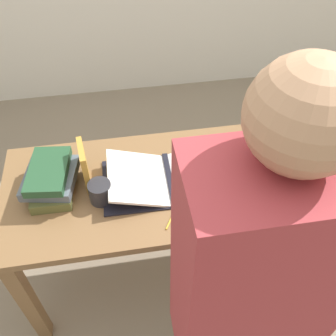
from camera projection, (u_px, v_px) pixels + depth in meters
ground_plane at (166, 265)px, 2.15m from camera, size 12.00×12.00×0.00m
reading_desk at (166, 196)px, 1.70m from camera, size 1.42×0.64×0.73m
open_book at (169, 177)px, 1.61m from camera, size 0.58×0.32×0.09m
book_stack_tall at (51, 178)px, 1.55m from camera, size 0.24×0.28×0.12m
book_standing_upright at (85, 166)px, 1.55m from camera, size 0.04×0.15×0.20m
reading_lamp at (281, 87)px, 1.52m from camera, size 0.13×0.13×0.45m
coffee_mug at (100, 192)px, 1.52m from camera, size 0.09×0.12×0.09m
pencil at (174, 214)px, 1.50m from camera, size 0.09×0.14×0.01m
person_reader at (237, 332)px, 1.07m from camera, size 0.36×0.21×1.70m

